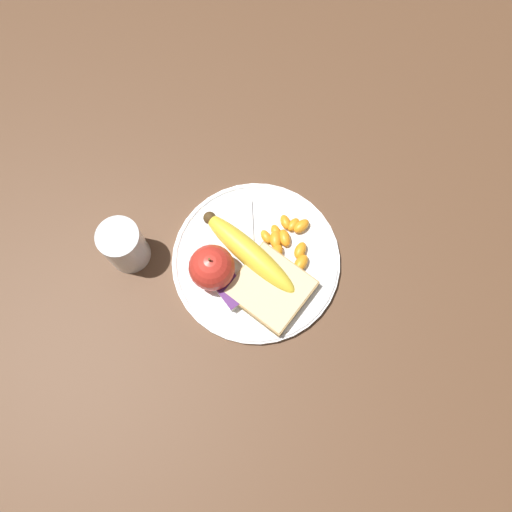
% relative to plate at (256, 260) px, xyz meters
% --- Properties ---
extents(ground_plane, '(3.00, 3.00, 0.00)m').
position_rel_plate_xyz_m(ground_plane, '(0.00, 0.00, -0.01)').
color(ground_plane, brown).
extents(plate, '(0.28, 0.28, 0.01)m').
position_rel_plate_xyz_m(plate, '(0.00, 0.00, 0.00)').
color(plate, white).
rests_on(plate, ground_plane).
extents(juice_glass, '(0.07, 0.07, 0.09)m').
position_rel_plate_xyz_m(juice_glass, '(-0.14, -0.16, 0.04)').
color(juice_glass, silver).
rests_on(juice_glass, ground_plane).
extents(apple, '(0.07, 0.07, 0.08)m').
position_rel_plate_xyz_m(apple, '(-0.02, -0.07, 0.04)').
color(apple, red).
rests_on(apple, plate).
extents(banana, '(0.20, 0.08, 0.04)m').
position_rel_plate_xyz_m(banana, '(-0.01, -0.01, 0.02)').
color(banana, yellow).
rests_on(banana, plate).
extents(bread_slice, '(0.14, 0.14, 0.02)m').
position_rel_plate_xyz_m(bread_slice, '(0.06, -0.01, 0.02)').
color(bread_slice, '#AB8751').
rests_on(bread_slice, plate).
extents(fork, '(0.15, 0.11, 0.00)m').
position_rel_plate_xyz_m(fork, '(-0.01, -0.00, 0.01)').
color(fork, silver).
rests_on(fork, plate).
extents(jam_packet, '(0.05, 0.04, 0.02)m').
position_rel_plate_xyz_m(jam_packet, '(0.02, -0.07, 0.01)').
color(jam_packet, white).
rests_on(jam_packet, plate).
extents(orange_segment_0, '(0.03, 0.04, 0.02)m').
position_rel_plate_xyz_m(orange_segment_0, '(0.03, 0.07, 0.01)').
color(orange_segment_0, orange).
rests_on(orange_segment_0, plate).
extents(orange_segment_1, '(0.03, 0.02, 0.01)m').
position_rel_plate_xyz_m(orange_segment_1, '(-0.02, 0.06, 0.01)').
color(orange_segment_1, orange).
rests_on(orange_segment_1, plate).
extents(orange_segment_2, '(0.03, 0.04, 0.02)m').
position_rel_plate_xyz_m(orange_segment_2, '(0.05, 0.05, 0.01)').
color(orange_segment_2, orange).
rests_on(orange_segment_2, plate).
extents(orange_segment_3, '(0.02, 0.03, 0.01)m').
position_rel_plate_xyz_m(orange_segment_3, '(-0.01, 0.09, 0.01)').
color(orange_segment_3, orange).
rests_on(orange_segment_3, plate).
extents(orange_segment_4, '(0.03, 0.04, 0.02)m').
position_rel_plate_xyz_m(orange_segment_4, '(0.01, 0.03, 0.01)').
color(orange_segment_4, orange).
rests_on(orange_segment_4, plate).
extents(orange_segment_5, '(0.04, 0.03, 0.02)m').
position_rel_plate_xyz_m(orange_segment_5, '(-0.00, 0.06, 0.01)').
color(orange_segment_5, orange).
rests_on(orange_segment_5, plate).
extents(orange_segment_6, '(0.04, 0.03, 0.02)m').
position_rel_plate_xyz_m(orange_segment_6, '(-0.01, 0.05, 0.01)').
color(orange_segment_6, orange).
rests_on(orange_segment_6, plate).
extents(orange_segment_7, '(0.03, 0.02, 0.01)m').
position_rel_plate_xyz_m(orange_segment_7, '(-0.02, 0.04, 0.01)').
color(orange_segment_7, orange).
rests_on(orange_segment_7, plate).
extents(orange_segment_8, '(0.03, 0.02, 0.02)m').
position_rel_plate_xyz_m(orange_segment_8, '(-0.02, 0.08, 0.01)').
color(orange_segment_8, orange).
rests_on(orange_segment_8, plate).
extents(orange_segment_9, '(0.02, 0.03, 0.02)m').
position_rel_plate_xyz_m(orange_segment_9, '(0.00, 0.10, 0.01)').
color(orange_segment_9, orange).
rests_on(orange_segment_9, plate).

